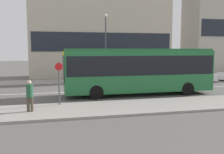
{
  "coord_description": "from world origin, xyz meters",
  "views": [
    {
      "loc": [
        -1.63,
        -19.63,
        3.32
      ],
      "look_at": [
        2.53,
        -1.86,
        1.33
      ],
      "focal_mm": 40.0,
      "sensor_mm": 36.0,
      "label": 1
    }
  ],
  "objects": [
    {
      "name": "bus_stop_sign",
      "position": [
        -1.36,
        -5.0,
        1.6
      ],
      "size": [
        0.44,
        0.12,
        2.5
      ],
      "color": "#4C4C51",
      "rests_on": "sidewalk_near"
    },
    {
      "name": "lane_centerline",
      "position": [
        0.0,
        0.0,
        0.0
      ],
      "size": [
        41.8,
        0.16,
        0.01
      ],
      "color": "silver",
      "rests_on": "ground_plane"
    },
    {
      "name": "pedestrian_near_stop",
      "position": [
        -2.89,
        -6.28,
        1.05
      ],
      "size": [
        0.34,
        0.34,
        1.63
      ],
      "rotation": [
        0.0,
        0.0,
        -0.25
      ],
      "color": "#4C4233",
      "rests_on": "sidewalk_near"
    },
    {
      "name": "parked_car_0",
      "position": [
        12.38,
        3.43,
        0.64
      ],
      "size": [
        4.57,
        1.88,
        1.36
      ],
      "color": "silver",
      "rests_on": "ground_plane"
    },
    {
      "name": "sidewalk_far",
      "position": [
        0.0,
        6.25,
        0.07
      ],
      "size": [
        44.0,
        3.5,
        0.13
      ],
      "color": "gray",
      "rests_on": "ground_plane"
    },
    {
      "name": "apartment_block_left_tower",
      "position": [
        4.28,
        11.69,
        7.71
      ],
      "size": [
        17.32,
        4.45,
        15.43
      ],
      "color": "beige",
      "rests_on": "ground_plane"
    },
    {
      "name": "city_bus",
      "position": [
        4.48,
        -2.16,
        1.96
      ],
      "size": [
        10.96,
        2.51,
        3.41
      ],
      "rotation": [
        0.0,
        0.0,
        -0.1
      ],
      "color": "#236B38",
      "rests_on": "ground_plane"
    },
    {
      "name": "ground_plane",
      "position": [
        0.0,
        0.0,
        0.0
      ],
      "size": [
        120.0,
        120.0,
        0.0
      ],
      "primitive_type": "plane",
      "color": "#595654"
    },
    {
      "name": "street_lamp",
      "position": [
        3.5,
        5.07,
        4.26
      ],
      "size": [
        0.36,
        0.36,
        6.75
      ],
      "color": "#4C4C51",
      "rests_on": "sidewalk_far"
    },
    {
      "name": "sidewalk_near",
      "position": [
        0.0,
        -6.25,
        0.07
      ],
      "size": [
        44.0,
        3.5,
        0.13
      ],
      "color": "gray",
      "rests_on": "ground_plane"
    }
  ]
}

